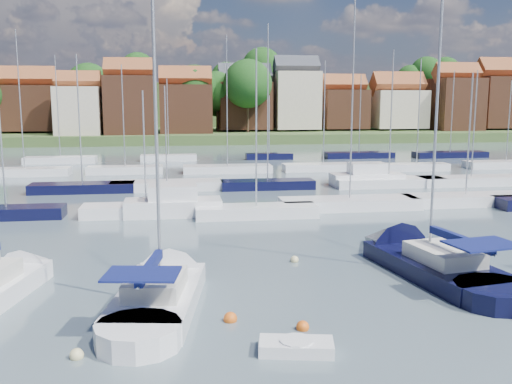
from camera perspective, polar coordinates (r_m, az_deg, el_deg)
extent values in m
plane|color=#475960|center=(62.14, -3.28, 1.50)|extent=(260.00, 260.00, 0.00)
cone|color=white|center=(30.49, -21.20, -6.97)|extent=(3.01, 3.32, 2.46)
cube|color=white|center=(24.05, -9.71, -10.82)|extent=(4.16, 7.71, 1.20)
cone|color=white|center=(28.32, -7.98, -7.65)|extent=(3.57, 3.99, 3.05)
cylinder|color=white|center=(20.73, -11.65, -14.28)|extent=(3.49, 3.49, 1.20)
cube|color=silver|center=(23.26, -10.01, -9.05)|extent=(2.59, 3.35, 0.70)
cylinder|color=#B2B2B7|center=(23.10, -9.98, 7.08)|extent=(0.14, 0.14, 13.55)
cylinder|color=#B2B2B7|center=(22.06, -10.58, -7.78)|extent=(0.74, 4.03, 0.10)
cube|color=#101750|center=(22.02, -10.60, -7.41)|extent=(0.90, 3.86, 0.35)
cube|color=#101750|center=(20.74, -11.35, -8.06)|extent=(2.85, 2.21, 0.08)
cube|color=black|center=(29.20, 17.52, -7.48)|extent=(4.77, 8.67, 1.20)
cone|color=black|center=(33.34, 12.43, -5.17)|extent=(4.05, 4.51, 3.42)
cylinder|color=black|center=(26.14, 22.76, -9.77)|extent=(3.95, 3.95, 1.20)
cube|color=silver|center=(28.50, 18.27, -5.94)|extent=(2.94, 3.78, 0.70)
cylinder|color=#B2B2B7|center=(28.48, 17.69, 9.18)|extent=(0.14, 0.14, 15.53)
cylinder|color=#B2B2B7|center=(27.42, 19.76, -4.79)|extent=(0.88, 4.51, 0.10)
cube|color=#101750|center=(27.38, 19.78, -4.49)|extent=(1.04, 4.32, 0.35)
cube|color=#101750|center=(26.23, 21.76, -4.86)|extent=(3.21, 2.52, 0.08)
cube|color=white|center=(19.97, 4.05, -15.27)|extent=(2.68, 1.62, 0.49)
cylinder|color=white|center=(19.92, 4.05, -14.91)|extent=(1.16, 1.16, 0.31)
sphere|color=beige|center=(20.50, -17.49, -15.57)|extent=(0.47, 0.47, 0.47)
sphere|color=#D85914|center=(22.54, -2.58, -12.78)|extent=(0.53, 0.53, 0.53)
sphere|color=#D85914|center=(21.84, 4.68, -13.55)|extent=(0.49, 0.49, 0.49)
sphere|color=beige|center=(30.22, 3.86, -6.98)|extent=(0.43, 0.43, 0.43)
cube|color=black|center=(44.38, -23.69, -2.01)|extent=(8.01, 2.24, 1.00)
cylinder|color=#B2B2B7|center=(43.70, -24.17, 5.19)|extent=(0.12, 0.12, 10.16)
cube|color=white|center=(42.41, -10.91, -1.87)|extent=(9.22, 2.58, 1.00)
cylinder|color=#B2B2B7|center=(41.77, -11.11, 4.31)|extent=(0.12, 0.12, 8.18)
cube|color=white|center=(41.16, 0.03, -2.04)|extent=(8.78, 2.46, 1.00)
cylinder|color=#B2B2B7|center=(40.40, 0.03, 6.37)|extent=(0.12, 0.12, 11.06)
cube|color=white|center=(44.78, 9.34, -1.23)|extent=(10.79, 3.02, 1.00)
cylinder|color=#B2B2B7|center=(44.04, 9.61, 8.97)|extent=(0.12, 0.12, 14.87)
cube|color=white|center=(48.87, 20.20, -0.81)|extent=(10.13, 2.84, 1.00)
cylinder|color=#B2B2B7|center=(48.27, 20.55, 5.40)|extent=(0.12, 0.12, 9.59)
cube|color=white|center=(42.12, -8.27, -1.67)|extent=(7.00, 2.60, 1.40)
cube|color=white|center=(41.92, -8.31, -0.19)|extent=(3.50, 2.20, 1.30)
cube|color=black|center=(54.30, -16.94, 0.33)|extent=(9.30, 2.60, 1.00)
cylinder|color=#B2B2B7|center=(53.72, -17.26, 6.92)|extent=(0.12, 0.12, 11.48)
cube|color=white|center=(53.99, -8.89, 0.58)|extent=(10.40, 2.91, 1.00)
cylinder|color=#B2B2B7|center=(53.47, -9.02, 5.76)|extent=(0.12, 0.12, 8.77)
cube|color=black|center=(53.92, 1.16, 0.68)|extent=(8.80, 2.46, 1.00)
cylinder|color=#B2B2B7|center=(53.31, 1.19, 8.85)|extent=(0.12, 0.12, 14.33)
cube|color=white|center=(56.90, 13.12, 0.90)|extent=(10.73, 3.00, 1.00)
cylinder|color=#B2B2B7|center=(56.34, 13.37, 7.52)|extent=(0.12, 0.12, 12.14)
cube|color=white|center=(60.26, 20.69, 1.00)|extent=(10.48, 2.93, 1.00)
cylinder|color=#B2B2B7|center=(59.76, 21.00, 6.35)|extent=(0.12, 0.12, 10.28)
cube|color=white|center=(57.00, 11.00, 1.14)|extent=(7.00, 2.60, 1.40)
cube|color=white|center=(56.86, 11.04, 2.23)|extent=(3.50, 2.20, 1.30)
cube|color=white|center=(68.16, -22.11, 1.82)|extent=(9.71, 2.72, 1.00)
cylinder|color=#B2B2B7|center=(67.67, -22.53, 8.50)|extent=(0.12, 0.12, 14.88)
cube|color=white|center=(66.62, -12.94, 2.11)|extent=(8.49, 2.38, 1.00)
cylinder|color=#B2B2B7|center=(66.15, -13.14, 7.41)|extent=(0.12, 0.12, 11.31)
cube|color=white|center=(65.89, -2.87, 2.26)|extent=(10.16, 2.85, 1.00)
cylinder|color=#B2B2B7|center=(65.38, -2.92, 9.06)|extent=(0.12, 0.12, 14.59)
cube|color=white|center=(67.95, 6.74, 2.42)|extent=(9.53, 2.67, 1.00)
cylinder|color=#B2B2B7|center=(67.48, 6.84, 7.87)|extent=(0.12, 0.12, 11.91)
cube|color=white|center=(70.24, 15.74, 2.36)|extent=(7.62, 2.13, 1.00)
cylinder|color=#B2B2B7|center=(69.79, 15.98, 7.72)|extent=(0.12, 0.12, 12.13)
cube|color=white|center=(76.79, 23.70, 2.49)|extent=(10.17, 2.85, 1.00)
cylinder|color=#B2B2B7|center=(76.41, 23.96, 6.49)|extent=(0.12, 0.12, 9.73)
cube|color=white|center=(79.82, -18.96, 3.01)|extent=(9.24, 2.59, 1.00)
cylinder|color=#B2B2B7|center=(79.41, -19.24, 8.09)|extent=(0.12, 0.12, 13.17)
cube|color=white|center=(79.08, -8.72, 3.35)|extent=(7.57, 2.12, 1.00)
cylinder|color=#B2B2B7|center=(78.70, -8.82, 7.42)|extent=(0.12, 0.12, 10.24)
cube|color=black|center=(80.27, 1.32, 3.55)|extent=(6.58, 1.84, 1.00)
cylinder|color=#B2B2B7|center=(79.94, 1.33, 6.76)|extent=(0.12, 0.12, 8.01)
cube|color=black|center=(83.30, 10.24, 3.61)|extent=(9.92, 2.78, 1.00)
cylinder|color=#B2B2B7|center=(82.93, 10.36, 7.71)|extent=(0.12, 0.12, 10.92)
cube|color=black|center=(87.44, 18.81, 3.53)|extent=(10.55, 2.95, 1.00)
cylinder|color=#B2B2B7|center=(87.08, 19.03, 7.62)|extent=(0.12, 0.12, 11.51)
cube|color=#41572B|center=(138.68, -5.90, 5.94)|extent=(200.00, 70.00, 3.00)
cube|color=#41572B|center=(163.46, -6.25, 8.09)|extent=(200.00, 60.00, 14.00)
cube|color=brown|center=(122.56, -21.68, 7.82)|extent=(10.37, 9.97, 8.73)
cube|color=brown|center=(122.60, -21.84, 10.44)|extent=(10.57, 5.13, 5.13)
cube|color=beige|center=(111.81, -17.24, 7.72)|extent=(8.09, 8.80, 8.96)
cube|color=brown|center=(111.82, -17.38, 10.52)|extent=(8.25, 4.00, 4.00)
cube|color=brown|center=(111.61, -12.38, 8.43)|extent=(9.36, 10.17, 10.97)
cube|color=brown|center=(111.73, -12.50, 11.83)|extent=(9.54, 4.63, 4.63)
cube|color=brown|center=(113.04, -7.03, 8.20)|extent=(9.90, 8.56, 9.42)
cube|color=brown|center=(113.08, -7.09, 11.20)|extent=(10.10, 4.90, 4.90)
cube|color=brown|center=(118.84, -1.15, 8.62)|extent=(10.59, 8.93, 9.49)
cube|color=#383A42|center=(118.92, -1.16, 11.54)|extent=(10.80, 5.24, 5.24)
cube|color=beige|center=(119.72, 4.01, 9.13)|extent=(9.01, 8.61, 11.65)
cube|color=#383A42|center=(119.89, 4.05, 12.44)|extent=(9.19, 4.46, 4.46)
cube|color=brown|center=(123.47, 8.69, 8.20)|extent=(9.10, 9.34, 8.00)
cube|color=brown|center=(123.48, 8.75, 10.58)|extent=(9.28, 4.50, 4.50)
cube|color=beige|center=(126.95, 13.90, 8.04)|extent=(10.86, 9.59, 7.88)
cube|color=brown|center=(126.96, 13.99, 10.42)|extent=(11.07, 5.37, 5.37)
cube|color=brown|center=(129.36, 19.27, 8.23)|extent=(9.18, 9.96, 10.97)
cube|color=brown|center=(129.46, 19.43, 11.15)|extent=(9.36, 4.54, 4.54)
cube|color=brown|center=(136.03, 23.36, 8.23)|extent=(11.39, 9.67, 10.76)
cube|color=brown|center=(136.16, 23.55, 11.08)|extent=(11.62, 5.64, 5.64)
cylinder|color=#382619|center=(150.14, 16.56, 9.00)|extent=(0.50, 0.50, 4.47)
sphere|color=#225019|center=(150.26, 16.67, 11.31)|extent=(8.18, 8.18, 8.18)
cylinder|color=#382619|center=(117.67, -3.85, 7.08)|extent=(0.50, 0.50, 4.46)
sphere|color=#225019|center=(117.59, -3.88, 10.03)|extent=(8.15, 8.15, 8.15)
cylinder|color=#382619|center=(136.53, 0.58, 9.41)|extent=(0.50, 0.50, 5.15)
sphere|color=#225019|center=(136.71, 0.58, 12.34)|extent=(9.41, 9.41, 9.41)
cylinder|color=#382619|center=(137.93, -11.65, 9.26)|extent=(0.50, 0.50, 4.56)
sphere|color=#225019|center=(138.08, -11.74, 11.83)|extent=(8.34, 8.34, 8.34)
cylinder|color=#382619|center=(127.99, -16.26, 7.07)|extent=(0.50, 0.50, 5.15)
sphere|color=#225019|center=(127.94, -16.41, 10.20)|extent=(9.42, 9.42, 9.42)
cylinder|color=#382619|center=(133.03, -22.84, 7.90)|extent=(0.50, 0.50, 3.42)
sphere|color=#225019|center=(133.05, -22.97, 9.90)|extent=(6.26, 6.26, 6.26)
cylinder|color=#382619|center=(127.54, 0.52, 7.12)|extent=(0.50, 0.50, 3.77)
sphere|color=#225019|center=(127.44, 0.52, 9.42)|extent=(6.89, 6.89, 6.89)
cylinder|color=#382619|center=(113.24, -0.83, 7.20)|extent=(0.50, 0.50, 5.21)
sphere|color=#225019|center=(113.20, -0.83, 10.78)|extent=(9.53, 9.53, 9.53)
cylinder|color=#382619|center=(140.09, 20.74, 6.56)|extent=(0.50, 0.50, 2.97)
sphere|color=#225019|center=(139.99, 20.84, 8.21)|extent=(5.44, 5.44, 5.44)
cylinder|color=#382619|center=(115.25, -6.07, 7.10)|extent=(0.50, 0.50, 4.84)
sphere|color=#225019|center=(115.19, -6.13, 10.36)|extent=(8.85, 8.85, 8.85)
cylinder|color=#382619|center=(148.69, 15.07, 8.93)|extent=(0.50, 0.50, 3.72)
sphere|color=#225019|center=(148.77, 15.15, 10.87)|extent=(6.80, 6.80, 6.80)
cylinder|color=#382619|center=(129.77, 19.26, 6.70)|extent=(0.50, 0.50, 4.05)
sphere|color=#225019|center=(129.68, 19.39, 9.12)|extent=(7.40, 7.40, 7.40)
cylinder|color=#382619|center=(135.16, -2.96, 9.11)|extent=(0.50, 0.50, 3.93)
sphere|color=#225019|center=(135.24, -2.98, 11.37)|extent=(7.19, 7.19, 7.19)
cylinder|color=#382619|center=(126.73, 8.46, 7.02)|extent=(0.50, 0.50, 3.82)
sphere|color=#225019|center=(126.63, 8.52, 9.37)|extent=(6.99, 6.99, 6.99)
cylinder|color=#382619|center=(115.27, -14.23, 6.53)|extent=(0.50, 0.50, 3.48)
sphere|color=#225019|center=(115.16, -14.33, 8.87)|extent=(6.37, 6.37, 6.37)
cylinder|color=#382619|center=(139.09, 18.90, 6.65)|extent=(0.50, 0.50, 2.99)
sphere|color=#225019|center=(138.99, 18.99, 8.31)|extent=(5.46, 5.46, 5.46)
cylinder|color=#382619|center=(120.81, -3.88, 6.85)|extent=(0.50, 0.50, 3.25)
sphere|color=#225019|center=(120.70, -3.91, 8.94)|extent=(5.94, 5.94, 5.94)
cylinder|color=#382619|center=(122.22, -7.08, 6.77)|extent=(0.50, 0.50, 2.98)
sphere|color=#225019|center=(122.11, -7.12, 8.67)|extent=(5.46, 5.46, 5.46)
cylinder|color=#382619|center=(159.13, 18.26, 9.22)|extent=(0.50, 0.50, 4.29)
sphere|color=#225019|center=(159.27, 18.37, 11.31)|extent=(7.84, 7.84, 7.84)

